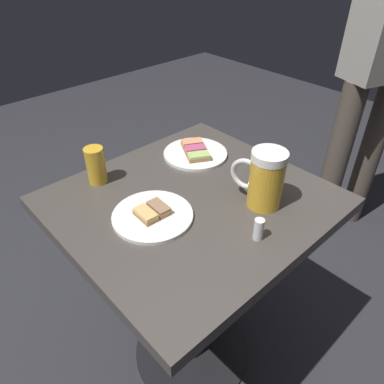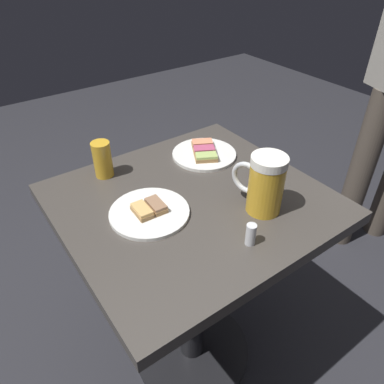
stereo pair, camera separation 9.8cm
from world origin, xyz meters
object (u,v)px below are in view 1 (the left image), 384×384
(plate_far, at_px, (153,215))
(patron_standing, at_px, (383,58))
(beer_mug, at_px, (265,179))
(salt_shaker, at_px, (259,229))
(beer_glass_small, at_px, (96,165))
(plate_near, at_px, (195,153))

(plate_far, bearing_deg, patron_standing, 0.78)
(beer_mug, bearing_deg, patron_standing, 9.51)
(salt_shaker, xyz_separation_m, patron_standing, (1.12, 0.25, 0.12))
(beer_mug, height_order, beer_glass_small, beer_mug)
(beer_mug, relative_size, patron_standing, 0.10)
(plate_near, bearing_deg, beer_mug, -98.22)
(patron_standing, bearing_deg, beer_glass_small, 9.53)
(plate_far, xyz_separation_m, salt_shaker, (0.14, -0.23, 0.02))
(plate_far, distance_m, beer_mug, 0.30)
(salt_shaker, relative_size, patron_standing, 0.04)
(plate_near, relative_size, beer_glass_small, 1.90)
(patron_standing, bearing_deg, plate_far, 20.09)
(plate_far, bearing_deg, salt_shaker, -59.27)
(beer_glass_small, bearing_deg, salt_shaker, -71.88)
(beer_glass_small, height_order, salt_shaker, beer_glass_small)
(plate_far, height_order, beer_mug, beer_mug)
(beer_glass_small, bearing_deg, plate_near, -14.68)
(plate_near, height_order, beer_glass_small, beer_glass_small)
(beer_glass_small, bearing_deg, beer_mug, -55.54)
(beer_mug, xyz_separation_m, patron_standing, (1.00, 0.17, 0.07))
(beer_mug, distance_m, salt_shaker, 0.15)
(plate_near, xyz_separation_m, salt_shaker, (-0.16, -0.38, 0.02))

